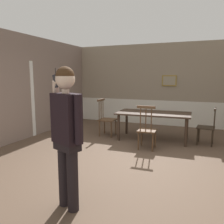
# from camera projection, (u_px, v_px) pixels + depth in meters

# --- Properties ---
(ground_plane) EXTENTS (8.32, 8.32, 0.00)m
(ground_plane) POSITION_uv_depth(u_px,v_px,m) (125.00, 160.00, 4.62)
(ground_plane) COLOR brown
(room_back_partition) EXTENTS (6.20, 0.17, 2.78)m
(room_back_partition) POSITION_uv_depth(u_px,v_px,m) (161.00, 86.00, 7.88)
(room_back_partition) COLOR gray
(room_back_partition) RESTS_ON ground_plane
(room_left_partition) EXTENTS (0.13, 7.56, 2.78)m
(room_left_partition) POSITION_uv_depth(u_px,v_px,m) (5.00, 88.00, 5.56)
(room_left_partition) COLOR gray
(room_left_partition) RESTS_ON ground_plane
(dining_table) EXTENTS (1.93, 1.04, 0.74)m
(dining_table) POSITION_uv_depth(u_px,v_px,m) (153.00, 115.00, 6.04)
(dining_table) COLOR #38281E
(dining_table) RESTS_ON ground_plane
(chair_near_window) EXTENTS (0.45, 0.45, 1.05)m
(chair_near_window) POSITION_uv_depth(u_px,v_px,m) (106.00, 118.00, 6.52)
(chair_near_window) COLOR #513823
(chair_near_window) RESTS_ON ground_plane
(chair_by_doorway) EXTENTS (0.44, 0.44, 0.93)m
(chair_by_doorway) POSITION_uv_depth(u_px,v_px,m) (207.00, 127.00, 5.63)
(chair_by_doorway) COLOR #2D2319
(chair_by_doorway) RESTS_ON ground_plane
(chair_at_table_head) EXTENTS (0.42, 0.42, 1.04)m
(chair_at_table_head) POSITION_uv_depth(u_px,v_px,m) (147.00, 129.00, 5.26)
(chair_at_table_head) COLOR #513823
(chair_at_table_head) RESTS_ON ground_plane
(person_figure) EXTENTS (0.52, 0.34, 1.79)m
(person_figure) POSITION_uv_depth(u_px,v_px,m) (67.00, 129.00, 2.80)
(person_figure) COLOR black
(person_figure) RESTS_ON ground_plane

